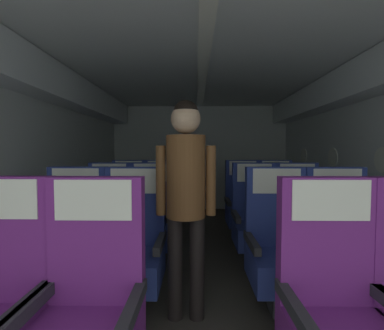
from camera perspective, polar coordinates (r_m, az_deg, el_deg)
name	(u,v)px	position (r m, az deg, el deg)	size (l,w,h in m)	color
ground	(203,271)	(3.07, 2.34, -20.84)	(3.86, 6.50, 0.02)	#3D3833
fuselage_shell	(203,118)	(3.12, 2.28, 9.62)	(3.74, 6.15, 2.22)	silver
seat_a_left_aisle	(87,315)	(1.55, -20.58, -26.81)	(0.50, 0.51, 1.09)	#38383D
seat_a_right_window	(338,316)	(1.61, 27.73, -25.67)	(0.50, 0.51, 1.09)	#38383D
seat_b_left_window	(72,248)	(2.47, -23.37, -15.32)	(0.50, 0.51, 1.09)	#38383D
seat_b_left_aisle	(132,249)	(2.31, -12.11, -16.49)	(0.50, 0.51, 1.09)	#38383D
seat_b_right_aisle	(342,250)	(2.52, 28.30, -15.11)	(0.50, 0.51, 1.09)	#38383D
seat_b_right_window	(279,249)	(2.36, 17.39, -16.14)	(0.50, 0.51, 1.09)	#38383D
seat_c_left_window	(107,221)	(3.23, -16.94, -10.89)	(0.50, 0.51, 1.09)	#38383D
seat_c_left_aisle	(150,221)	(3.13, -8.61, -11.26)	(0.50, 0.51, 1.09)	#38383D
seat_c_right_aisle	(300,222)	(3.28, 21.13, -10.78)	(0.50, 0.51, 1.09)	#38383D
seat_c_right_window	(256,222)	(3.15, 12.89, -11.19)	(0.50, 0.51, 1.09)	#38383D
seat_d_left_window	(127,205)	(4.05, -13.07, -8.06)	(0.50, 0.51, 1.09)	#38383D
seat_d_left_aisle	(160,206)	(3.97, -6.47, -8.22)	(0.50, 0.51, 1.09)	#38383D
seat_d_right_aisle	(277,206)	(4.10, 16.96, -7.97)	(0.50, 0.51, 1.09)	#38383D
seat_d_right_window	(244,206)	(3.97, 10.49, -8.24)	(0.50, 0.51, 1.09)	#38383D
flight_attendant	(186,186)	(2.01, -1.27, -4.26)	(0.43, 0.28, 1.58)	black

